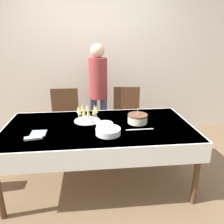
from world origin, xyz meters
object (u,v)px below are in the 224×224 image
person_standing (98,86)px  plate_stack_main (108,131)px  dining_chair_far_right (127,116)px  plate_stack_dessert (105,124)px  birthday_cake (137,119)px  dining_chair_far_left (65,118)px  champagne_tray (87,113)px

person_standing → plate_stack_main: bearing=-88.3°
dining_chair_far_right → person_standing: person_standing is taller
dining_chair_far_right → plate_stack_dessert: (-0.40, -0.85, 0.23)m
birthday_cake → plate_stack_dessert: (-0.38, -0.04, -0.04)m
birthday_cake → person_standing: person_standing is taller
dining_chair_far_left → birthday_cake: (0.91, -0.81, 0.27)m
champagne_tray → plate_stack_dessert: champagne_tray is taller
plate_stack_main → plate_stack_dessert: (-0.02, 0.23, -0.02)m
plate_stack_dessert → plate_stack_main: bearing=-85.1°
champagne_tray → plate_stack_main: size_ratio=1.21×
birthday_cake → dining_chair_far_right: bearing=88.6°
birthday_cake → champagne_tray: 0.59m
dining_chair_far_right → birthday_cake: (-0.02, -0.81, 0.27)m
plate_stack_dessert → dining_chair_far_left: bearing=121.7°
dining_chair_far_right → birthday_cake: bearing=-91.4°
dining_chair_far_left → plate_stack_dessert: 1.03m
dining_chair_far_right → champagne_tray: dining_chair_far_right is taller
dining_chair_far_right → dining_chair_far_left: bearing=180.0°
birthday_cake → plate_stack_main: size_ratio=0.89×
dining_chair_far_right → champagne_tray: (-0.59, -0.69, 0.31)m
champagne_tray → person_standing: (0.17, 0.88, 0.12)m
dining_chair_far_left → birthday_cake: dining_chair_far_left is taller
champagne_tray → plate_stack_dessert: 0.26m
plate_stack_main → person_standing: 1.29m
dining_chair_far_right → birthday_cake: dining_chair_far_right is taller
dining_chair_far_left → person_standing: person_standing is taller
champagne_tray → plate_stack_main: (0.21, -0.40, -0.06)m
plate_stack_dessert → birthday_cake: bearing=6.3°
birthday_cake → plate_stack_dessert: size_ratio=1.19×
plate_stack_dessert → dining_chair_far_right: bearing=64.8°
champagne_tray → person_standing: person_standing is taller
dining_chair_far_left → person_standing: size_ratio=0.60×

